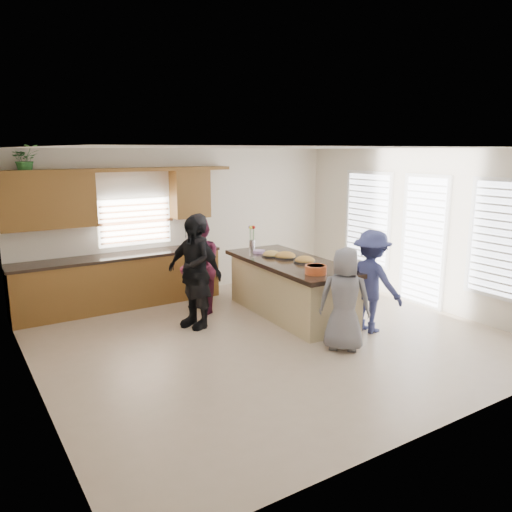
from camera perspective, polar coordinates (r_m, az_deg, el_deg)
floor at (r=7.62m, az=1.64°, el=-9.28°), size 6.50×6.50×0.00m
room_shell at (r=7.16m, az=1.74°, el=5.05°), size 6.52×6.02×2.81m
back_cabinetry at (r=9.16m, az=-15.75°, el=-0.13°), size 4.08×0.66×2.46m
right_wall_glazing at (r=9.33m, az=18.82°, el=2.58°), size 0.06×4.00×2.25m
island at (r=8.52m, az=4.04°, el=-3.78°), size 1.28×2.75×0.95m
platter_front at (r=8.28m, az=5.60°, el=-0.53°), size 0.37×0.37×0.15m
platter_mid at (r=8.60m, az=3.38°, el=-0.03°), size 0.40×0.40×0.16m
platter_back at (r=8.71m, az=1.78°, el=0.15°), size 0.34×0.34×0.14m
salad_bowl at (r=7.51m, az=6.85°, el=-1.50°), size 0.33×0.33×0.13m
clear_cup at (r=7.82m, az=9.87°, el=-1.21°), size 0.08×0.08×0.11m
plate_stack at (r=8.99m, az=0.34°, el=0.51°), size 0.22×0.22×0.05m
flower_vase at (r=9.37m, az=-0.45°, el=2.25°), size 0.14×0.14×0.43m
potted_plant at (r=8.78m, az=-24.88°, el=10.01°), size 0.45×0.40×0.45m
woman_left_back at (r=7.89m, az=-6.84°, el=-1.73°), size 0.48×0.69×1.81m
woman_left_mid at (r=8.54m, az=-6.46°, el=-1.18°), size 0.71×0.87×1.66m
woman_left_front at (r=7.89m, az=-7.08°, el=-1.89°), size 0.82×1.12×1.77m
woman_right_back at (r=7.86m, az=13.02°, el=-2.84°), size 0.80×1.13×1.59m
woman_right_front at (r=7.07m, az=10.09°, el=-4.90°), size 0.84×0.84×1.47m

